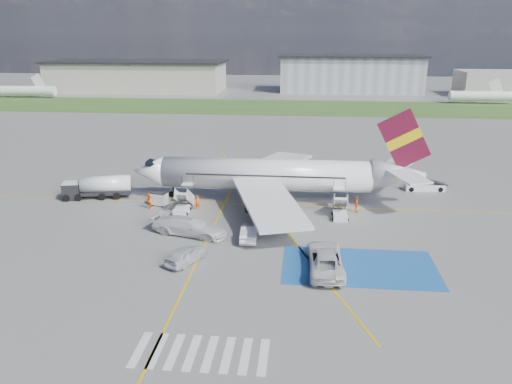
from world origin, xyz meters
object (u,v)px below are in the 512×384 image
car_silver_b (250,232)px  van_white_b (189,224)px  belt_loader (425,187)px  van_white_a (325,256)px  fuel_tanker (98,189)px  gpu_cart (159,200)px  car_silver_a (186,255)px  airliner (278,175)px

car_silver_b → van_white_b: size_ratio=0.77×
belt_loader → car_silver_b: size_ratio=1.19×
belt_loader → van_white_a: van_white_a is taller
fuel_tanker → van_white_a: fuel_tanker is taller
car_silver_b → van_white_b: bearing=-6.5°
gpu_cart → van_white_b: (5.81, -8.77, 0.48)m
car_silver_a → belt_loader: bearing=-111.0°
gpu_cart → van_white_b: bearing=-42.6°
car_silver_a → van_white_a: size_ratio=0.71×
airliner → van_white_a: bearing=-73.8°
car_silver_a → fuel_tanker: bearing=-21.8°
airliner → car_silver_a: bearing=-111.8°
airliner → car_silver_b: 13.06m
gpu_cart → belt_loader: 35.28m
airliner → van_white_b: bearing=-125.6°
car_silver_a → van_white_a: bearing=-153.3°
gpu_cart → car_silver_a: 16.86m
fuel_tanker → car_silver_a: bearing=-61.0°
airliner → belt_loader: airliner is taller
belt_loader → car_silver_a: 36.71m
airliner → belt_loader: (19.53, 6.29, -2.98)m
belt_loader → car_silver_b: 28.78m
airliner → car_silver_a: airliner is taller
belt_loader → van_white_b: size_ratio=0.91×
car_silver_b → van_white_b: 6.48m
fuel_tanker → car_silver_b: (20.87, -11.38, -0.42)m
belt_loader → airliner: bearing=-166.6°
airliner → gpu_cart: (-14.43, -3.28, -2.65)m
gpu_cart → van_white_a: size_ratio=0.34×
car_silver_a → van_white_b: bearing=-53.5°
belt_loader → car_silver_a: (-26.96, -24.91, 0.38)m
van_white_a → airliner: bearing=-75.8°
belt_loader → car_silver_a: belt_loader is taller
van_white_a → fuel_tanker: bearing=-33.3°
van_white_b → car_silver_a: bearing=-154.2°
gpu_cart → belt_loader: belt_loader is taller
van_white_a → van_white_b: size_ratio=1.05×
belt_loader → gpu_cart: bearing=-168.7°
belt_loader → van_white_a: 28.59m
van_white_a → van_white_b: (-13.98, 6.48, -0.01)m
fuel_tanker → van_white_b: fuel_tanker is taller
van_white_a → van_white_b: van_white_a is taller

